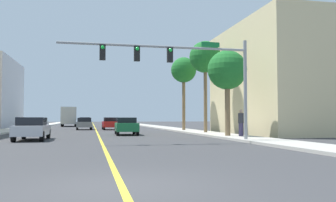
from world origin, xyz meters
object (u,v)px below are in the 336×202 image
at_px(car_blue, 85,122).
at_px(pedestrian, 241,123).
at_px(palm_mid, 205,58).
at_px(car_gray, 84,124).
at_px(traffic_signal_mast, 183,64).
at_px(palm_near, 227,71).
at_px(car_green, 126,126).
at_px(car_silver, 32,128).
at_px(car_white, 39,123).
at_px(palm_far, 184,71).
at_px(delivery_truck, 69,116).
at_px(car_red, 110,123).

distance_m(car_blue, pedestrian, 36.40).
bearing_deg(car_blue, palm_mid, -66.20).
bearing_deg(car_gray, traffic_signal_mast, -78.22).
bearing_deg(palm_near, car_green, 138.13).
bearing_deg(car_silver, car_white, 96.28).
bearing_deg(car_silver, traffic_signal_mast, -25.78).
height_order(palm_far, car_gray, palm_far).
height_order(car_silver, pedestrian, pedestrian).
bearing_deg(car_gray, car_blue, 88.77).
bearing_deg(car_white, palm_far, 151.42).
bearing_deg(palm_mid, car_gray, 127.35).
height_order(palm_far, car_white, palm_far).
bearing_deg(car_white, delivery_truck, -98.88).
relative_size(palm_far, delivery_truck, 0.92).
height_order(palm_mid, car_white, palm_mid).
bearing_deg(car_silver, delivery_truck, 89.72).
bearing_deg(car_blue, car_gray, -87.12).
xyz_separation_m(car_red, car_gray, (-3.07, 0.66, -0.02)).
bearing_deg(palm_far, delivery_truck, 117.13).
relative_size(car_green, pedestrian, 2.21).
xyz_separation_m(palm_mid, car_silver, (-13.49, -6.47, -5.99)).
height_order(car_green, car_blue, car_blue).
distance_m(car_red, car_gray, 3.14).
relative_size(palm_mid, car_green, 2.01).
relative_size(car_green, car_blue, 0.94).
relative_size(palm_far, car_white, 1.94).
height_order(palm_mid, delivery_truck, palm_mid).
bearing_deg(delivery_truck, car_blue, -61.15).
relative_size(palm_mid, car_white, 2.04).
relative_size(palm_far, pedestrian, 4.22).
bearing_deg(car_green, car_white, 121.72).
xyz_separation_m(palm_mid, car_blue, (-10.76, 27.58, -5.96)).
height_order(car_silver, car_blue, car_blue).
height_order(palm_far, car_green, palm_far).
distance_m(palm_far, car_gray, 14.01).
distance_m(car_red, delivery_truck, 19.73).
height_order(palm_far, delivery_truck, palm_far).
distance_m(car_silver, car_white, 21.17).
xyz_separation_m(car_blue, delivery_truck, (-2.72, 4.55, 0.92)).
bearing_deg(palm_mid, car_green, -175.50).
xyz_separation_m(car_green, car_white, (-8.87, 15.11, 0.02)).
bearing_deg(palm_near, car_silver, -179.79).
xyz_separation_m(car_green, pedestrian, (7.25, -6.57, 0.33)).
distance_m(traffic_signal_mast, car_blue, 38.84).
xyz_separation_m(car_silver, delivery_truck, (0.02, 38.60, 0.95)).
height_order(car_red, car_white, car_red).
distance_m(traffic_signal_mast, delivery_truck, 43.70).
distance_m(traffic_signal_mast, car_red, 24.38).
distance_m(palm_near, palm_far, 12.95).
height_order(car_green, car_silver, car_green).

